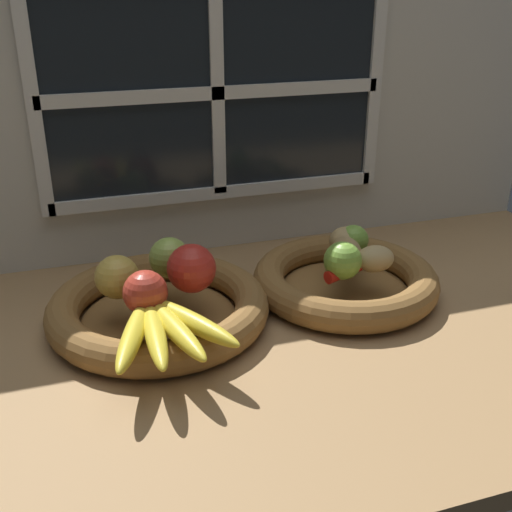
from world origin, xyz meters
TOP-DOWN VIEW (x-y plane):
  - ground_plane at (0.00, 0.00)cm, footprint 140.00×90.00cm
  - back_wall at (0.00, 29.77)cm, footprint 140.00×4.60cm
  - fruit_bowl_left at (-16.95, 2.10)cm, footprint 34.96×34.96cm
  - fruit_bowl_right at (15.40, 2.10)cm, footprint 31.86×31.86cm
  - apple_red_front at (-19.50, -3.69)cm, footprint 6.58×6.58cm
  - apple_red_right at (-11.60, 1.06)cm, footprint 7.68×7.68cm
  - apple_green_back at (-13.91, 7.26)cm, footprint 6.67×6.67cm
  - apple_golden_left at (-22.83, 2.46)cm, footprint 6.77×6.77cm
  - banana_bunch_front at (-18.35, -11.10)cm, footprint 18.19×20.31cm
  - potato_small at (18.85, -1.35)cm, footprint 6.90×5.28cm
  - potato_back at (17.56, 6.84)cm, footprint 7.04×6.91cm
  - potato_large at (15.40, 2.10)cm, footprint 4.78×7.08cm
  - lime_near at (12.61, -2.08)cm, footprint 6.24×6.24cm
  - lime_far at (18.65, 6.28)cm, footprint 5.31×5.31cm
  - chili_pepper at (15.96, -1.60)cm, footprint 13.45×5.58cm

SIDE VIEW (x-z plane):
  - ground_plane at x=0.00cm, z-range -3.00..0.00cm
  - fruit_bowl_left at x=-16.95cm, z-range -0.18..5.14cm
  - fruit_bowl_right at x=15.40cm, z-range -0.17..5.14cm
  - chili_pepper at x=15.96cm, z-range 5.32..7.46cm
  - banana_bunch_front at x=-18.35cm, z-range 5.32..8.13cm
  - potato_small at x=18.85cm, z-range 5.32..9.81cm
  - potato_back at x=17.56cm, z-range 5.32..10.18cm
  - potato_large at x=15.40cm, z-range 5.32..10.31cm
  - lime_far at x=18.65cm, z-range 5.32..10.63cm
  - lime_near at x=12.61cm, z-range 5.32..11.56cm
  - apple_red_front at x=-19.50cm, z-range 5.32..11.89cm
  - apple_green_back at x=-13.91cm, z-range 5.32..11.99cm
  - apple_golden_left at x=-22.83cm, z-range 5.32..12.09cm
  - apple_red_right at x=-11.60cm, z-range 5.32..13.00cm
  - back_wall at x=0.00cm, z-range 0.38..55.38cm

